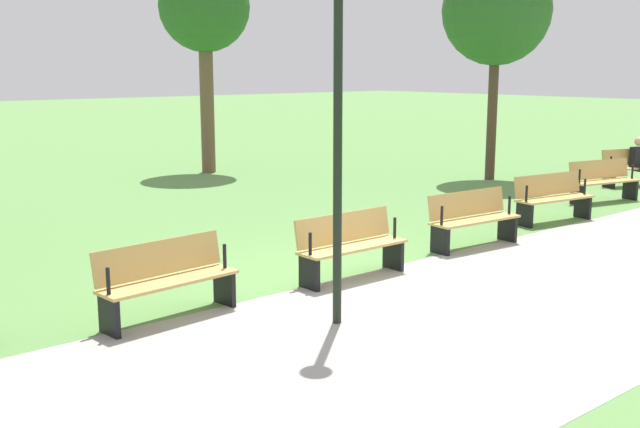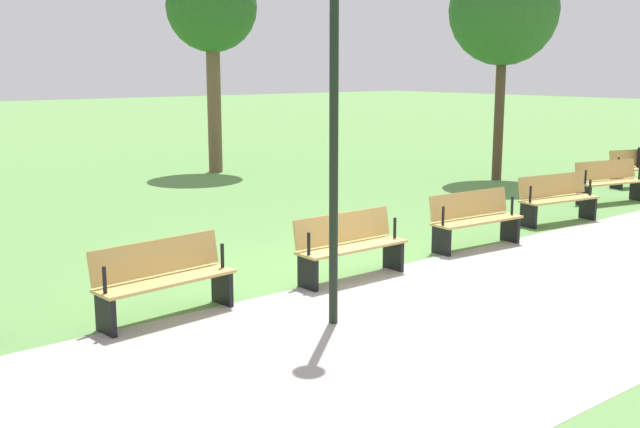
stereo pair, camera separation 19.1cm
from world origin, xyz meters
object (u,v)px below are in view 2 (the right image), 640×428
bench_1 (609,181)px  tree_1 (212,9)px  bench_4 (349,245)px  bench_2 (557,198)px  bench_3 (474,218)px  lamp_post (334,76)px  bench_5 (163,278)px  tree_2 (504,11)px

bench_1 → tree_1: (3.98, -9.48, 3.89)m
bench_4 → bench_2: bearing=-175.6°
bench_3 → bench_4: bearing=6.6°
lamp_post → bench_5: bearing=-45.4°
bench_2 → bench_5: size_ratio=1.01×
bench_2 → bench_3: (2.74, 0.32, 0.00)m
bench_1 → lamp_post: size_ratio=0.44×
bench_3 → lamp_post: 4.93m
bench_3 → lamp_post: size_ratio=0.43×
tree_1 → lamp_post: bearing=64.4°
bench_2 → bench_4: size_ratio=1.03×
tree_2 → bench_1: bearing=76.6°
bench_1 → bench_4: (8.21, 0.95, 0.00)m
bench_1 → bench_4: size_ratio=1.04×
bench_4 → tree_1: (-4.23, -10.43, 3.89)m
bench_3 → bench_5: size_ratio=1.00×
bench_1 → bench_3: size_ratio=1.02×
bench_5 → tree_2: 13.20m
bench_2 → bench_3: bearing=15.5°
lamp_post → bench_2: bearing=-166.0°
bench_2 → tree_1: bearing=-73.9°
bench_2 → bench_4: bearing=13.3°
bench_1 → lamp_post: lamp_post is taller
bench_2 → bench_5: 8.27m
bench_5 → bench_1: bearing=180.0°
bench_3 → bench_4: same height
bench_3 → lamp_post: (4.14, 1.40, 2.29)m
tree_2 → bench_2: bearing=49.4°
tree_2 → lamp_post: size_ratio=1.42×
bench_2 → tree_2: bearing=-121.7°
bench_2 → tree_1: (1.27, -10.01, 3.89)m
bench_3 → bench_5: same height
bench_2 → bench_4: 5.52m
tree_2 → bench_5: bearing=20.8°
bench_2 → lamp_post: lamp_post is taller
lamp_post → tree_2: bearing=-150.6°
tree_1 → tree_2: 7.59m
bench_5 → lamp_post: (-1.38, 1.40, 2.29)m
tree_2 → lamp_post: bearing=29.4°
bench_4 → bench_5: size_ratio=0.98×
bench_1 → bench_3: bearing=22.1°
bench_5 → tree_1: (-6.99, -10.33, 3.89)m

